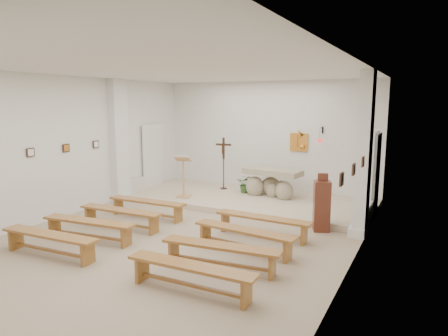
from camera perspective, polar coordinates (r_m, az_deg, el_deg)
The scene contains 31 objects.
ground at distance 8.65m, azimuth -6.49°, elevation -9.91°, with size 7.00×10.00×0.00m, color tan.
wall_left at distance 10.59m, azimuth -22.53°, elevation 2.71°, with size 0.02×10.00×3.50m, color white.
wall_right at distance 6.92m, azimuth 17.93°, elevation -0.19°, with size 0.02×10.00×3.50m, color white.
wall_back at distance 12.65m, azimuth 6.14°, elevation 4.34°, with size 7.00×0.02×3.50m, color white.
ceiling at distance 8.19m, azimuth -6.95°, elevation 13.82°, with size 7.00×10.00×0.02m, color silver.
sanctuary_platform at distance 11.57m, azimuth 3.28°, elevation -4.51°, with size 6.98×3.00×0.15m, color beige.
pilaster_left at distance 11.89m, azimuth -14.76°, elevation 3.76°, with size 0.26×0.55×3.50m, color white.
pilaster_right at distance 8.90m, azimuth 19.38°, elevation 1.76°, with size 0.26×0.55×3.50m, color white.
gold_wall_relief at distance 12.29m, azimuth 10.65°, elevation 3.62°, with size 0.55×0.04×0.55m, color gold.
sanctuary_lamp at distance 11.84m, azimuth 13.56°, elevation 4.08°, with size 0.11×0.36×0.44m.
station_frame_left_front at distance 10.09m, azimuth -25.92°, elevation 2.02°, with size 0.03×0.20×0.20m, color #3A2319.
station_frame_left_mid at distance 10.71m, azimuth -21.64°, elevation 2.67°, with size 0.03×0.20×0.20m, color #3A2319.
station_frame_left_rear at distance 11.38m, azimuth -17.84°, elevation 3.24°, with size 0.03×0.20×0.20m, color #3A2319.
station_frame_right_front at distance 6.15m, azimuth 16.46°, elevation -1.55°, with size 0.03×0.20×0.20m, color #3A2319.
station_frame_right_mid at distance 7.12m, azimuth 18.04°, elevation -0.18°, with size 0.03×0.20×0.20m, color #3A2319.
station_frame_right_rear at distance 8.10m, azimuth 19.24°, elevation 0.86°, with size 0.03×0.20×0.20m, color #3A2319.
radiator_left at distance 12.66m, azimuth -12.56°, elevation -2.60°, with size 0.10×0.85×0.52m, color silver.
radiator_right at distance 9.86m, azimuth 19.86°, elevation -6.35°, with size 0.10×0.85×0.52m, color silver.
altar at distance 11.67m, azimuth 6.81°, elevation -2.38°, with size 1.77×0.90×0.87m.
lectern at distance 11.45m, azimuth -5.84°, elevation -1.21°, with size 0.51×0.46×1.22m.
crucifix_stand at distance 12.43m, azimuth -0.07°, elevation 1.22°, with size 0.49×0.21×1.62m.
potted_plant at distance 12.04m, azimuth 3.11°, elevation -2.27°, with size 0.49×0.42×0.54m, color #2E5522.
donation_pedestal at distance 9.17m, azimuth 13.78°, elevation -5.24°, with size 0.45×0.45×1.31m.
bench_left_front at distance 10.13m, azimuth -10.93°, elevation -5.16°, with size 2.12×0.39×0.45m.
bench_right_front at distance 8.61m, azimuth 5.56°, elevation -7.63°, with size 2.12×0.39×0.45m.
bench_left_second at distance 9.43m, azimuth -14.56°, elevation -6.38°, with size 2.12×0.41×0.45m.
bench_right_second at distance 7.77m, azimuth 2.88°, elevation -9.48°, with size 2.14×0.55×0.45m.
bench_left_third at distance 8.78m, azimuth -18.76°, elevation -7.76°, with size 2.14×0.57×0.45m.
bench_right_third at distance 6.97m, azimuth -0.48°, elevation -11.73°, with size 2.14×0.55×0.45m.
bench_left_fourth at distance 8.19m, azimuth -23.64°, elevation -9.29°, with size 2.13×0.45×0.45m.
bench_right_fourth at distance 6.21m, azimuth -4.77°, elevation -14.51°, with size 2.12×0.38×0.45m.
Camera 1 is at (4.61, -6.74, 2.84)m, focal length 32.00 mm.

